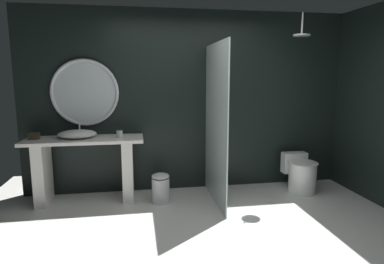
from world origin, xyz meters
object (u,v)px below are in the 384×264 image
object	(u,v)px
waste_bin	(161,188)
toilet	(301,174)
tissue_box	(34,136)
vessel_sink	(77,134)
round_wall_mirror	(85,93)
tumbler_cup	(120,134)
rain_shower_head	(302,34)

from	to	relation	value
waste_bin	toilet	bearing A→B (deg)	3.06
tissue_box	vessel_sink	bearing A→B (deg)	0.89
round_wall_mirror	tissue_box	bearing A→B (deg)	-160.35
toilet	round_wall_mirror	bearing A→B (deg)	172.77
tumbler_cup	toilet	bearing A→B (deg)	-2.23
tumbler_cup	tissue_box	distance (m)	1.09
tumbler_cup	vessel_sink	bearing A→B (deg)	172.95
vessel_sink	rain_shower_head	distance (m)	3.27
tissue_box	rain_shower_head	xyz separation A→B (m)	(3.52, -0.24, 1.33)
rain_shower_head	round_wall_mirror	bearing A→B (deg)	170.86
tumbler_cup	rain_shower_head	xyz separation A→B (m)	(2.43, -0.18, 1.32)
tumbler_cup	rain_shower_head	bearing A→B (deg)	-4.25
tumbler_cup	waste_bin	size ratio (longest dim) A/B	0.24
vessel_sink	rain_shower_head	size ratio (longest dim) A/B	1.67
tissue_box	waste_bin	xyz separation A→B (m)	(1.61, -0.27, -0.70)
tissue_box	toilet	world-z (taller)	tissue_box
vessel_sink	waste_bin	world-z (taller)	vessel_sink
vessel_sink	tissue_box	size ratio (longest dim) A/B	4.04
rain_shower_head	waste_bin	world-z (taller)	rain_shower_head
tissue_box	round_wall_mirror	world-z (taller)	round_wall_mirror
round_wall_mirror	rain_shower_head	world-z (taller)	rain_shower_head
tumbler_cup	toilet	xyz separation A→B (m)	(2.58, -0.10, -0.65)
tumbler_cup	round_wall_mirror	distance (m)	0.76
round_wall_mirror	rain_shower_head	size ratio (longest dim) A/B	3.02
tumbler_cup	round_wall_mirror	bearing A→B (deg)	148.17
round_wall_mirror	toilet	bearing A→B (deg)	-7.23
toilet	rain_shower_head	bearing A→B (deg)	-150.65
waste_bin	rain_shower_head	bearing A→B (deg)	0.88
vessel_sink	round_wall_mirror	bearing A→B (deg)	66.88
tissue_box	rain_shower_head	world-z (taller)	rain_shower_head
vessel_sink	tissue_box	xyz separation A→B (m)	(-0.54, -0.01, -0.01)
tumbler_cup	tissue_box	world-z (taller)	tumbler_cup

